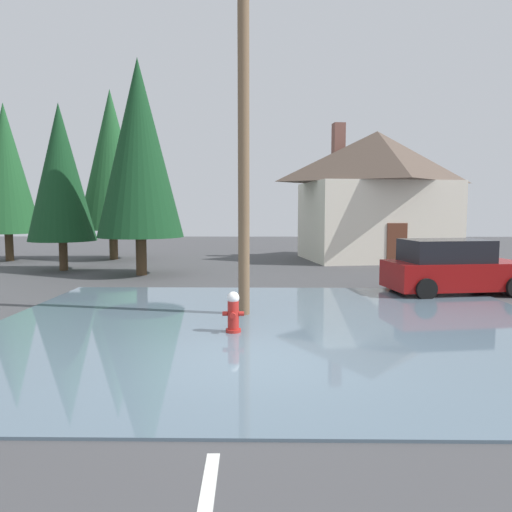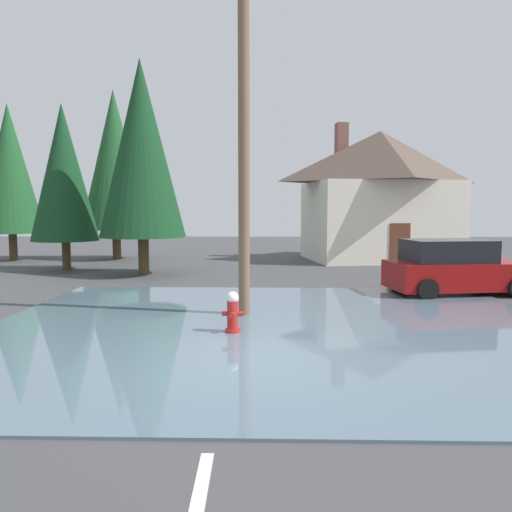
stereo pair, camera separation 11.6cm
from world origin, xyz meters
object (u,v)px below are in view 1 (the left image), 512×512
Objects in this scene: pine_tree_short_left at (139,149)px; pine_tree_far_center at (6,169)px; pine_tree_tall_left at (60,173)px; pine_tree_mid_left at (111,160)px; utility_pole at (244,121)px; parked_car at (452,268)px; fire_hydrant at (233,313)px; house at (376,194)px.

pine_tree_short_left reaches higher than pine_tree_far_center.
pine_tree_tall_left is 0.81× the size of pine_tree_mid_left.
pine_tree_tall_left is (-8.23, 9.12, -0.55)m from utility_pole.
pine_tree_far_center is (-12.62, 13.01, -0.05)m from utility_pole.
parked_car is 21.68m from pine_tree_far_center.
pine_tree_mid_left reaches higher than fire_hydrant.
utility_pole is 15.77m from pine_tree_mid_left.
pine_tree_tall_left is 5.89m from pine_tree_far_center.
house is 11.00m from parked_car.
house is (6.55, 15.86, 3.03)m from fire_hydrant.
pine_tree_mid_left is 1.11× the size of pine_tree_far_center.
utility_pole reaches higher than pine_tree_far_center.
parked_car is 12.39m from pine_tree_short_left.
house is at bearing 30.71° from pine_tree_short_left.
pine_tree_short_left is (3.78, -1.52, 0.82)m from pine_tree_tall_left.
house is 13.98m from pine_tree_mid_left.
fire_hydrant is at bearing -94.89° from utility_pole.
pine_tree_tall_left is at bearing 126.43° from fire_hydrant.
pine_tree_short_left is 1.07× the size of pine_tree_far_center.
pine_tree_mid_left reaches higher than pine_tree_far_center.
utility_pole is at bearing -47.94° from pine_tree_tall_left.
house is at bearing 18.60° from pine_tree_tall_left.
pine_tree_far_center is (-12.46, 14.82, 4.26)m from fire_hydrant.
fire_hydrant is at bearing -49.94° from pine_tree_far_center.
pine_tree_tall_left is (-14.63, 5.75, 3.41)m from parked_car.
pine_tree_far_center is at bearing -176.89° from house.
utility_pole is 1.28× the size of pine_tree_tall_left.
pine_tree_mid_left is (-13.89, 10.51, 4.40)m from parked_car.
pine_tree_far_center is (-4.39, 3.89, 0.49)m from pine_tree_tall_left.
fire_hydrant is 17.96m from pine_tree_mid_left.
pine_tree_far_center is at bearing 146.53° from pine_tree_short_left.
parked_car reaches higher than fire_hydrant.
parked_car is at bearing -21.33° from pine_tree_short_left.
utility_pole is at bearing 85.11° from fire_hydrant.
pine_tree_mid_left is at bearing 115.82° from pine_tree_short_left.
utility_pole reaches higher than pine_tree_tall_left.
fire_hydrant is 14.10m from pine_tree_tall_left.
fire_hydrant is at bearing -112.44° from house.
pine_tree_mid_left is 5.24m from pine_tree_far_center.
fire_hydrant is 0.21× the size of parked_car.
pine_tree_short_left is (-10.84, -6.44, 1.55)m from house.
house reaches higher than fire_hydrant.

